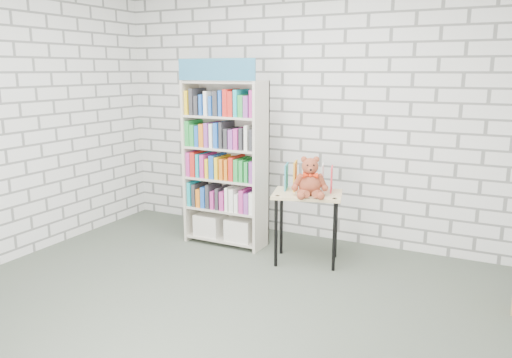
% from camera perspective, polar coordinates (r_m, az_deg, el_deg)
% --- Properties ---
extents(ground, '(4.50, 4.50, 0.00)m').
position_cam_1_polar(ground, '(4.18, -5.62, -14.07)').
color(ground, '#464E42').
rests_on(ground, ground).
extents(room_shell, '(4.52, 4.02, 2.81)m').
position_cam_1_polar(room_shell, '(3.75, -6.20, 11.16)').
color(room_shell, silver).
rests_on(room_shell, ground).
extents(bookshelf, '(0.88, 0.34, 1.97)m').
position_cam_1_polar(bookshelf, '(5.30, -3.51, 1.92)').
color(bookshelf, beige).
rests_on(bookshelf, ground).
extents(display_table, '(0.75, 0.61, 0.70)m').
position_cam_1_polar(display_table, '(4.84, 5.87, -2.71)').
color(display_table, tan).
rests_on(display_table, ground).
extents(table_books, '(0.49, 0.31, 0.27)m').
position_cam_1_polar(table_books, '(4.89, 6.05, 0.25)').
color(table_books, teal).
rests_on(table_books, display_table).
extents(teddy_bear, '(0.35, 0.33, 0.37)m').
position_cam_1_polar(teddy_bear, '(4.68, 6.18, -0.14)').
color(teddy_bear, brown).
rests_on(teddy_bear, display_table).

